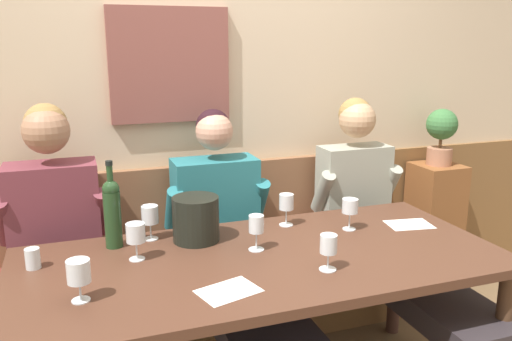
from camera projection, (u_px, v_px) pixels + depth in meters
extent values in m
cube|color=beige|center=(202.00, 80.00, 2.88)|extent=(6.80, 0.08, 2.80)
cube|color=brown|center=(170.00, 65.00, 2.75)|extent=(0.63, 0.04, 0.60)
cube|color=brown|center=(208.00, 242.00, 3.05)|extent=(6.80, 0.03, 0.93)
cube|color=brown|center=(219.00, 297.00, 2.91)|extent=(2.30, 0.42, 0.44)
cube|color=brown|center=(219.00, 256.00, 2.85)|extent=(2.26, 0.39, 0.05)
cube|color=brown|center=(209.00, 203.00, 2.96)|extent=(2.30, 0.04, 0.45)
cube|color=#4E2F21|center=(262.00, 261.00, 2.16)|extent=(2.00, 0.90, 0.04)
cylinder|color=#4A2F1C|center=(33.00, 335.00, 2.29)|extent=(0.07, 0.07, 0.70)
cylinder|color=#4C2F27|center=(396.00, 274.00, 2.90)|extent=(0.07, 0.07, 0.70)
cube|color=brown|center=(55.00, 220.00, 2.51)|extent=(0.42, 0.23, 0.56)
sphere|color=#A17456|center=(46.00, 131.00, 2.40)|extent=(0.21, 0.21, 0.21)
sphere|color=olive|center=(46.00, 124.00, 2.41)|extent=(0.20, 0.20, 0.20)
cylinder|color=brown|center=(2.00, 222.00, 2.39)|extent=(0.08, 0.20, 0.27)
cylinder|color=brown|center=(103.00, 212.00, 2.53)|extent=(0.08, 0.20, 0.27)
cube|color=#2E2C36|center=(254.00, 316.00, 2.29)|extent=(0.37, 1.15, 0.11)
cube|color=#267179|center=(215.00, 207.00, 2.78)|extent=(0.44, 0.22, 0.52)
sphere|color=tan|center=(214.00, 131.00, 2.67)|extent=(0.19, 0.19, 0.19)
sphere|color=black|center=(213.00, 126.00, 2.69)|extent=(0.18, 0.18, 0.18)
cylinder|color=#267179|center=(174.00, 209.00, 2.66)|extent=(0.08, 0.20, 0.27)
cylinder|color=#267179|center=(259.00, 200.00, 2.81)|extent=(0.08, 0.20, 0.27)
cube|color=#312A2E|center=(413.00, 287.00, 2.56)|extent=(0.34, 1.15, 0.11)
cube|color=#999D8D|center=(353.00, 191.00, 3.05)|extent=(0.41, 0.19, 0.53)
sphere|color=tan|center=(357.00, 120.00, 2.94)|extent=(0.21, 0.21, 0.21)
sphere|color=olive|center=(355.00, 114.00, 2.95)|extent=(0.19, 0.19, 0.19)
cylinder|color=#999D8D|center=(323.00, 192.00, 2.94)|extent=(0.08, 0.20, 0.27)
cylinder|color=#999D8D|center=(389.00, 185.00, 3.08)|extent=(0.08, 0.20, 0.27)
cylinder|color=black|center=(196.00, 219.00, 2.30)|extent=(0.21, 0.21, 0.20)
cylinder|color=#213E1F|center=(113.00, 220.00, 2.23)|extent=(0.07, 0.07, 0.25)
sphere|color=#213E1F|center=(111.00, 189.00, 2.19)|extent=(0.07, 0.07, 0.07)
cylinder|color=#213E1F|center=(110.00, 176.00, 2.18)|extent=(0.03, 0.03, 0.09)
cylinder|color=black|center=(109.00, 163.00, 2.17)|extent=(0.03, 0.03, 0.02)
cylinder|color=silver|center=(81.00, 300.00, 1.78)|extent=(0.06, 0.06, 0.00)
cylinder|color=silver|center=(80.00, 291.00, 1.77)|extent=(0.01, 0.01, 0.07)
cylinder|color=silver|center=(78.00, 271.00, 1.76)|extent=(0.08, 0.08, 0.08)
cylinder|color=#EAE286|center=(79.00, 278.00, 1.76)|extent=(0.07, 0.07, 0.03)
cylinder|color=silver|center=(137.00, 259.00, 2.12)|extent=(0.06, 0.06, 0.00)
cylinder|color=silver|center=(137.00, 250.00, 2.11)|extent=(0.01, 0.01, 0.07)
cylinder|color=silver|center=(136.00, 233.00, 2.09)|extent=(0.08, 0.08, 0.08)
cylinder|color=#F1DA89|center=(136.00, 239.00, 2.10)|extent=(0.07, 0.07, 0.02)
cylinder|color=silver|center=(328.00, 269.00, 2.03)|extent=(0.07, 0.07, 0.00)
cylinder|color=silver|center=(328.00, 261.00, 2.02)|extent=(0.01, 0.01, 0.07)
cylinder|color=silver|center=(329.00, 244.00, 2.00)|extent=(0.07, 0.07, 0.07)
cylinder|color=#EED784|center=(328.00, 251.00, 2.01)|extent=(0.06, 0.06, 0.02)
cylinder|color=silver|center=(286.00, 225.00, 2.52)|extent=(0.07, 0.07, 0.00)
cylinder|color=silver|center=(286.00, 217.00, 2.51)|extent=(0.01, 0.01, 0.08)
cylinder|color=silver|center=(286.00, 202.00, 2.49)|extent=(0.07, 0.07, 0.07)
cylinder|color=silver|center=(257.00, 249.00, 2.22)|extent=(0.07, 0.07, 0.00)
cylinder|color=silver|center=(257.00, 240.00, 2.21)|extent=(0.01, 0.01, 0.08)
cylinder|color=silver|center=(257.00, 224.00, 2.19)|extent=(0.06, 0.06, 0.07)
cylinder|color=#EBD179|center=(257.00, 230.00, 2.20)|extent=(0.06, 0.06, 0.02)
cylinder|color=silver|center=(349.00, 229.00, 2.46)|extent=(0.06, 0.06, 0.00)
cylinder|color=silver|center=(349.00, 221.00, 2.45)|extent=(0.01, 0.01, 0.08)
cylinder|color=silver|center=(350.00, 206.00, 2.43)|extent=(0.07, 0.07, 0.07)
cylinder|color=silver|center=(151.00, 239.00, 2.34)|extent=(0.07, 0.07, 0.00)
cylinder|color=silver|center=(151.00, 231.00, 2.33)|extent=(0.01, 0.01, 0.07)
cylinder|color=silver|center=(150.00, 214.00, 2.31)|extent=(0.08, 0.08, 0.08)
cylinder|color=silver|center=(33.00, 258.00, 2.03)|extent=(0.06, 0.06, 0.08)
cube|color=white|center=(229.00, 291.00, 1.85)|extent=(0.24, 0.20, 0.00)
cube|color=white|center=(409.00, 224.00, 2.53)|extent=(0.23, 0.18, 0.00)
cube|color=brown|center=(433.00, 229.00, 3.38)|extent=(0.28, 0.28, 0.85)
cylinder|color=#AA7054|center=(439.00, 156.00, 3.26)|extent=(0.15, 0.15, 0.11)
cylinder|color=brown|center=(440.00, 142.00, 3.24)|extent=(0.02, 0.02, 0.07)
sphere|color=#3A713C|center=(442.00, 124.00, 3.21)|extent=(0.19, 0.19, 0.19)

